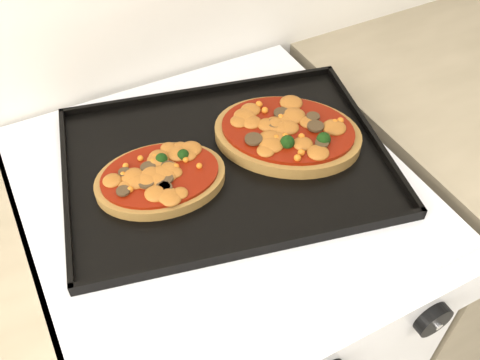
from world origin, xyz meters
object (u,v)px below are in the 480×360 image
baking_tray (226,159)px  pizza_right (288,132)px  pizza_left (160,177)px  stove (222,323)px

baking_tray → pizza_right: (0.11, -0.00, 0.02)m
pizza_left → pizza_right: bearing=-1.1°
pizza_left → pizza_right: pizza_right is taller
stove → pizza_left: bearing=162.5°
stove → baking_tray: (0.03, 0.03, 0.47)m
stove → baking_tray: 0.47m
stove → pizza_left: pizza_left is taller
baking_tray → pizza_right: 0.11m
stove → pizza_left: 0.49m
stove → baking_tray: bearing=39.0°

